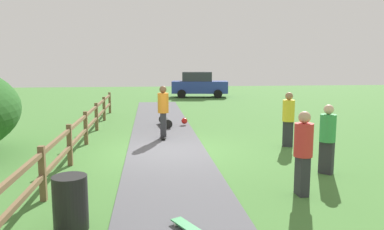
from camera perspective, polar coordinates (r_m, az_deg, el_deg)
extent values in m
plane|color=#427533|center=(11.64, -3.78, -5.47)|extent=(60.00, 60.00, 0.00)
cube|color=#515156|center=(11.64, -3.78, -5.43)|extent=(2.40, 28.00, 0.02)
cube|color=brown|center=(8.04, -21.52, -8.19)|extent=(0.12, 0.12, 1.10)
cube|color=brown|center=(10.47, -17.89, -4.31)|extent=(0.12, 0.12, 1.10)
cube|color=brown|center=(12.95, -15.65, -1.89)|extent=(0.12, 0.12, 1.10)
cube|color=brown|center=(15.46, -14.15, -0.25)|extent=(0.12, 0.12, 1.10)
cube|color=brown|center=(17.99, -13.06, 0.93)|extent=(0.12, 0.12, 1.10)
cube|color=brown|center=(20.53, -12.24, 1.82)|extent=(0.12, 0.12, 1.10)
cube|color=brown|center=(11.71, -16.64, -3.21)|extent=(0.08, 18.00, 0.09)
cube|color=brown|center=(11.63, -16.73, -1.04)|extent=(0.08, 18.00, 0.09)
cylinder|color=black|center=(6.60, -17.78, -12.46)|extent=(0.56, 0.56, 0.90)
cube|color=black|center=(13.47, -4.30, -3.21)|extent=(0.26, 0.81, 0.02)
cylinder|color=silver|center=(13.76, -4.56, -3.15)|extent=(0.03, 0.06, 0.06)
cylinder|color=silver|center=(13.75, -3.93, -3.15)|extent=(0.03, 0.06, 0.06)
cylinder|color=silver|center=(13.21, -4.68, -3.63)|extent=(0.03, 0.06, 0.06)
cylinder|color=silver|center=(13.20, -4.03, -3.63)|extent=(0.03, 0.06, 0.06)
cube|color=#2D2D33|center=(13.40, -4.32, -1.42)|extent=(0.23, 0.34, 0.83)
cylinder|color=orange|center=(13.29, -4.35, 1.82)|extent=(0.41, 0.41, 0.69)
sphere|color=brown|center=(13.25, -4.38, 3.84)|extent=(0.25, 0.25, 0.25)
cylinder|color=black|center=(16.04, -4.03, -1.00)|extent=(0.52, 1.44, 0.36)
sphere|color=red|center=(16.18, -1.15, -0.89)|extent=(0.26, 0.26, 0.26)
cube|color=#338C4C|center=(6.34, -0.55, -16.45)|extent=(0.54, 0.80, 0.02)
cylinder|color=silver|center=(6.54, -2.51, -16.07)|extent=(0.05, 0.07, 0.06)
cylinder|color=silver|center=(6.61, -1.35, -15.79)|extent=(0.05, 0.07, 0.06)
cube|color=#2D2D33|center=(12.58, 14.17, -2.76)|extent=(0.36, 0.28, 0.82)
cylinder|color=yellow|center=(12.47, 14.29, 0.63)|extent=(0.47, 0.47, 0.68)
sphere|color=#9E704C|center=(12.42, 14.37, 2.76)|extent=(0.25, 0.25, 0.25)
cube|color=#2D2D33|center=(9.86, 19.51, -6.04)|extent=(0.37, 0.37, 0.80)
cylinder|color=green|center=(9.71, 19.72, -1.86)|extent=(0.54, 0.54, 0.66)
sphere|color=beige|center=(9.65, 19.84, 0.78)|extent=(0.24, 0.24, 0.24)
cube|color=#2D2D33|center=(8.15, 16.19, -8.76)|extent=(0.21, 0.33, 0.81)
cylinder|color=red|center=(7.97, 16.40, -3.61)|extent=(0.39, 0.39, 0.68)
sphere|color=tan|center=(7.90, 16.54, -0.33)|extent=(0.24, 0.24, 0.24)
cube|color=#283D99|center=(29.04, 1.17, 4.22)|extent=(4.39, 2.24, 0.90)
cube|color=#2D333D|center=(29.00, 0.78, 5.80)|extent=(2.39, 1.84, 0.70)
cylinder|color=black|center=(29.98, 3.76, 3.46)|extent=(0.67, 0.32, 0.64)
cylinder|color=black|center=(28.23, 3.92, 3.18)|extent=(0.67, 0.32, 0.64)
cylinder|color=black|center=(29.98, -1.41, 3.48)|extent=(0.67, 0.32, 0.64)
cylinder|color=black|center=(28.23, -1.57, 3.19)|extent=(0.67, 0.32, 0.64)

